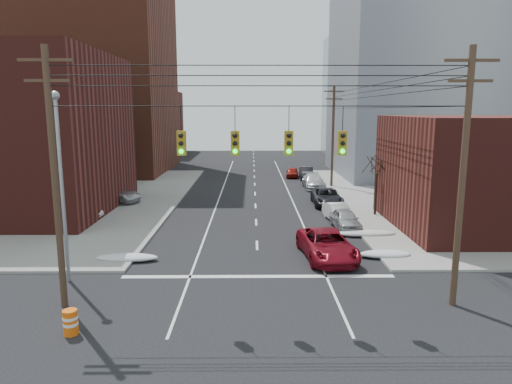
{
  "coord_description": "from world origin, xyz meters",
  "views": [
    {
      "loc": [
        -0.31,
        -15.78,
        8.45
      ],
      "look_at": [
        -0.04,
        14.39,
        3.0
      ],
      "focal_mm": 32.0,
      "sensor_mm": 36.0,
      "label": 1
    }
  ],
  "objects_px": {
    "parked_car_a": "(345,219)",
    "parked_car_b": "(338,213)",
    "parked_car_f": "(306,173)",
    "parked_car_e": "(292,172)",
    "lot_car_c": "(51,200)",
    "lot_car_d": "(74,190)",
    "lot_car_b": "(114,195)",
    "red_pickup": "(327,245)",
    "parked_car_c": "(327,197)",
    "lot_car_a": "(75,211)",
    "construction_barrel": "(70,322)",
    "parked_car_d": "(314,181)"
  },
  "relations": [
    {
      "from": "red_pickup",
      "to": "lot_car_b",
      "type": "distance_m",
      "value": 22.94
    },
    {
      "from": "parked_car_a",
      "to": "parked_car_f",
      "type": "xyz_separation_m",
      "value": [
        0.0,
        24.01,
        0.04
      ]
    },
    {
      "from": "lot_car_b",
      "to": "lot_car_d",
      "type": "height_order",
      "value": "lot_car_b"
    },
    {
      "from": "parked_car_c",
      "to": "parked_car_b",
      "type": "bearing_deg",
      "value": -90.03
    },
    {
      "from": "parked_car_c",
      "to": "parked_car_a",
      "type": "bearing_deg",
      "value": -89.09
    },
    {
      "from": "red_pickup",
      "to": "parked_car_b",
      "type": "bearing_deg",
      "value": 69.59
    },
    {
      "from": "red_pickup",
      "to": "parked_car_d",
      "type": "relative_size",
      "value": 1.09
    },
    {
      "from": "parked_car_f",
      "to": "lot_car_a",
      "type": "bearing_deg",
      "value": -130.37
    },
    {
      "from": "parked_car_d",
      "to": "lot_car_d",
      "type": "distance_m",
      "value": 24.52
    },
    {
      "from": "parked_car_b",
      "to": "parked_car_c",
      "type": "distance_m",
      "value": 5.95
    },
    {
      "from": "red_pickup",
      "to": "parked_car_b",
      "type": "relative_size",
      "value": 1.42
    },
    {
      "from": "parked_car_c",
      "to": "lot_car_d",
      "type": "bearing_deg",
      "value": 172.65
    },
    {
      "from": "red_pickup",
      "to": "construction_barrel",
      "type": "distance_m",
      "value": 14.38
    },
    {
      "from": "parked_car_e",
      "to": "lot_car_a",
      "type": "height_order",
      "value": "lot_car_a"
    },
    {
      "from": "parked_car_c",
      "to": "parked_car_d",
      "type": "xyz_separation_m",
      "value": [
        0.0,
        8.98,
        0.03
      ]
    },
    {
      "from": "red_pickup",
      "to": "parked_car_f",
      "type": "xyz_separation_m",
      "value": [
        2.4,
        30.59,
        -0.06
      ]
    },
    {
      "from": "red_pickup",
      "to": "parked_car_c",
      "type": "height_order",
      "value": "red_pickup"
    },
    {
      "from": "parked_car_a",
      "to": "lot_car_b",
      "type": "relative_size",
      "value": 0.81
    },
    {
      "from": "parked_car_d",
      "to": "lot_car_c",
      "type": "distance_m",
      "value": 26.18
    },
    {
      "from": "lot_car_a",
      "to": "construction_barrel",
      "type": "relative_size",
      "value": 4.07
    },
    {
      "from": "parked_car_e",
      "to": "lot_car_d",
      "type": "distance_m",
      "value": 26.19
    },
    {
      "from": "parked_car_d",
      "to": "lot_car_c",
      "type": "xyz_separation_m",
      "value": [
        -23.97,
        -10.53,
        0.08
      ]
    },
    {
      "from": "parked_car_c",
      "to": "lot_car_a",
      "type": "height_order",
      "value": "parked_car_c"
    },
    {
      "from": "parked_car_d",
      "to": "red_pickup",
      "type": "bearing_deg",
      "value": -96.31
    },
    {
      "from": "red_pickup",
      "to": "lot_car_b",
      "type": "height_order",
      "value": "red_pickup"
    },
    {
      "from": "parked_car_a",
      "to": "parked_car_b",
      "type": "distance_m",
      "value": 2.3
    },
    {
      "from": "red_pickup",
      "to": "lot_car_c",
      "type": "relative_size",
      "value": 1.21
    },
    {
      "from": "parked_car_a",
      "to": "parked_car_c",
      "type": "bearing_deg",
      "value": 86.66
    },
    {
      "from": "red_pickup",
      "to": "parked_car_b",
      "type": "height_order",
      "value": "red_pickup"
    },
    {
      "from": "lot_car_b",
      "to": "lot_car_d",
      "type": "distance_m",
      "value": 5.38
    },
    {
      "from": "parked_car_b",
      "to": "parked_car_f",
      "type": "height_order",
      "value": "parked_car_f"
    },
    {
      "from": "parked_car_d",
      "to": "parked_car_e",
      "type": "distance_m",
      "value": 8.38
    },
    {
      "from": "parked_car_e",
      "to": "parked_car_f",
      "type": "bearing_deg",
      "value": -35.21
    },
    {
      "from": "lot_car_c",
      "to": "parked_car_e",
      "type": "bearing_deg",
      "value": -56.8
    },
    {
      "from": "parked_car_e",
      "to": "lot_car_a",
      "type": "relative_size",
      "value": 0.92
    },
    {
      "from": "parked_car_f",
      "to": "parked_car_b",
      "type": "bearing_deg",
      "value": -87.06
    },
    {
      "from": "parked_car_e",
      "to": "lot_car_c",
      "type": "bearing_deg",
      "value": -133.27
    },
    {
      "from": "parked_car_e",
      "to": "parked_car_c",
      "type": "bearing_deg",
      "value": -77.93
    },
    {
      "from": "red_pickup",
      "to": "parked_car_a",
      "type": "height_order",
      "value": "red_pickup"
    },
    {
      "from": "parked_car_b",
      "to": "lot_car_b",
      "type": "bearing_deg",
      "value": 153.21
    },
    {
      "from": "parked_car_a",
      "to": "lot_car_d",
      "type": "relative_size",
      "value": 1.08
    },
    {
      "from": "parked_car_e",
      "to": "lot_car_c",
      "type": "relative_size",
      "value": 0.77
    },
    {
      "from": "parked_car_f",
      "to": "lot_car_c",
      "type": "bearing_deg",
      "value": -140.96
    },
    {
      "from": "lot_car_c",
      "to": "lot_car_d",
      "type": "distance_m",
      "value": 5.02
    },
    {
      "from": "parked_car_a",
      "to": "parked_car_d",
      "type": "height_order",
      "value": "parked_car_d"
    },
    {
      "from": "parked_car_c",
      "to": "lot_car_d",
      "type": "height_order",
      "value": "parked_car_c"
    },
    {
      "from": "lot_car_c",
      "to": "construction_barrel",
      "type": "relative_size",
      "value": 4.87
    },
    {
      "from": "parked_car_c",
      "to": "lot_car_a",
      "type": "distance_m",
      "value": 21.14
    },
    {
      "from": "parked_car_b",
      "to": "lot_car_c",
      "type": "relative_size",
      "value": 0.85
    },
    {
      "from": "parked_car_c",
      "to": "parked_car_f",
      "type": "bearing_deg",
      "value": 90.91
    }
  ]
}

